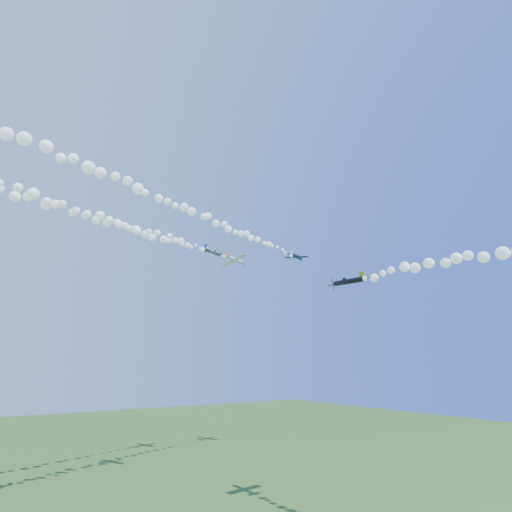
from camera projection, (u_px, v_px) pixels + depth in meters
ground at (213, 468)px, 91.88m from camera, size 260.00×260.00×0.00m
plane_white at (235, 259)px, 114.33m from camera, size 7.79×7.99×2.72m
smoke_trail_white at (94, 218)px, 80.66m from camera, size 76.11×29.00×3.25m
plane_navy at (296, 257)px, 124.64m from camera, size 6.99×7.40×2.25m
smoke_trail_navy at (197, 214)px, 88.26m from camera, size 78.39×34.26×2.80m
plane_grey at (213, 252)px, 94.61m from camera, size 6.08×6.35×2.21m
smoke_trail_grey at (55, 202)px, 64.04m from camera, size 66.21×28.38×2.90m
plane_black at (348, 281)px, 74.02m from camera, size 7.96×7.86×2.34m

